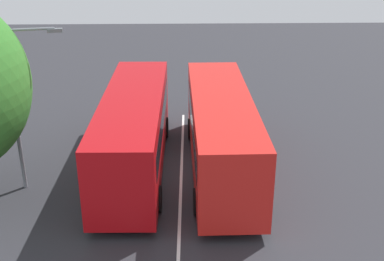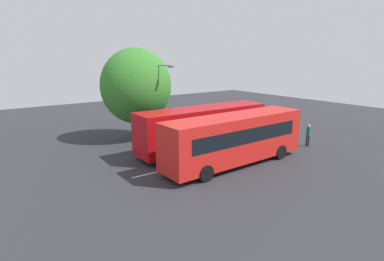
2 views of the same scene
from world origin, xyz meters
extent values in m
plane|color=#2B2B30|center=(0.00, 0.00, 0.00)|extent=(67.07, 67.07, 0.00)
cube|color=red|center=(0.04, -1.72, 1.89)|extent=(10.90, 2.59, 3.05)
cube|color=black|center=(5.43, -1.67, 2.71)|extent=(0.14, 2.19, 1.28)
cube|color=black|center=(0.02, -0.50, 2.25)|extent=(9.13, 0.17, 0.98)
cube|color=black|center=(0.05, -2.93, 2.25)|extent=(9.13, 0.17, 0.98)
cube|color=black|center=(5.45, -1.67, 3.23)|extent=(0.12, 1.99, 0.32)
cube|color=black|center=(5.46, -1.67, 0.58)|extent=(0.12, 2.29, 0.36)
cylinder|color=black|center=(3.50, -0.50, 0.51)|extent=(1.03, 0.29, 1.03)
cylinder|color=black|center=(3.53, -2.87, 0.51)|extent=(1.03, 0.29, 1.03)
cylinder|color=black|center=(-3.45, -0.57, 0.51)|extent=(1.03, 0.29, 1.03)
cylinder|color=black|center=(-3.43, -2.94, 0.51)|extent=(1.03, 0.29, 1.03)
cube|color=#B70C11|center=(0.28, 2.04, 1.89)|extent=(10.91, 2.68, 3.05)
cube|color=black|center=(5.67, 1.94, 2.71)|extent=(0.16, 2.19, 1.28)
cube|color=black|center=(0.30, 3.25, 2.25)|extent=(9.13, 0.24, 0.98)
cube|color=black|center=(0.26, 0.82, 2.25)|extent=(9.13, 0.24, 0.98)
cube|color=black|center=(5.69, 1.94, 3.23)|extent=(0.14, 1.99, 0.32)
cube|color=black|center=(5.70, 1.94, 0.58)|extent=(0.14, 2.29, 0.36)
cylinder|color=black|center=(3.78, 3.16, 0.51)|extent=(1.03, 0.30, 1.03)
cylinder|color=black|center=(3.74, 0.79, 0.51)|extent=(1.03, 0.30, 1.03)
cylinder|color=black|center=(-3.18, 3.28, 0.51)|extent=(1.03, 0.30, 1.03)
cylinder|color=black|center=(-3.22, 0.91, 0.51)|extent=(1.03, 0.30, 1.03)
cylinder|color=#232833|center=(8.02, -2.17, 0.44)|extent=(0.13, 0.13, 0.89)
cylinder|color=#232833|center=(7.92, -2.04, 0.44)|extent=(0.13, 0.13, 0.89)
cylinder|color=#146B60|center=(7.97, -2.11, 1.24)|extent=(0.45, 0.45, 0.70)
sphere|color=tan|center=(7.97, -2.11, 1.71)|extent=(0.24, 0.24, 0.24)
cylinder|color=gray|center=(-1.27, 6.48, 3.31)|extent=(0.16, 0.16, 6.61)
cylinder|color=gray|center=(-1.09, 5.57, 6.51)|extent=(0.45, 1.84, 0.10)
cube|color=slate|center=(-0.92, 4.66, 6.43)|extent=(0.30, 0.59, 0.14)
cube|color=silver|center=(0.00, 0.00, 0.00)|extent=(13.46, 0.43, 0.01)
camera|label=1|loc=(-19.24, 0.04, 10.20)|focal=45.86mm
camera|label=2|loc=(-14.20, -16.23, 7.23)|focal=28.89mm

